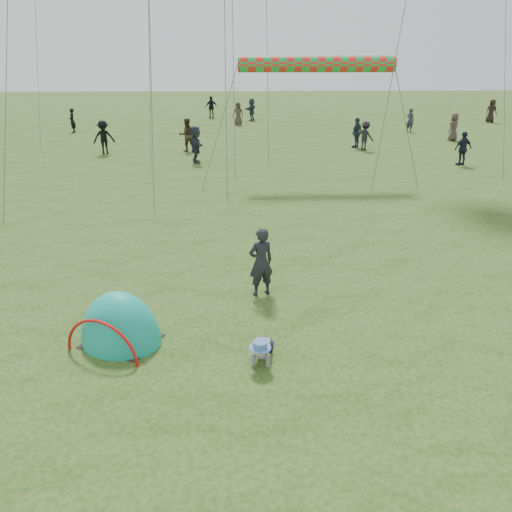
{
  "coord_description": "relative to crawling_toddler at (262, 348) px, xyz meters",
  "views": [
    {
      "loc": [
        -0.96,
        -7.27,
        5.04
      ],
      "look_at": [
        -0.55,
        2.69,
        1.0
      ],
      "focal_mm": 35.0,
      "sensor_mm": 36.0,
      "label": 1
    }
  ],
  "objects": [
    {
      "name": "crowd_person_11",
      "position": [
        -2.36,
        17.6,
        0.63
      ],
      "size": [
        0.79,
        1.72,
        1.79
      ],
      "primitive_type": "imported",
      "rotation": [
        0.0,
        0.0,
        1.73
      ],
      "color": "#262C3B",
      "rests_on": "ground"
    },
    {
      "name": "crowd_person_2",
      "position": [
        10.6,
        16.38,
        0.54
      ],
      "size": [
        1.02,
        0.65,
        1.62
      ],
      "primitive_type": "imported",
      "rotation": [
        0.0,
        0.0,
        3.43
      ],
      "color": "#192030",
      "rests_on": "ground"
    },
    {
      "name": "crowd_person_10",
      "position": [
        13.23,
        23.78,
        0.58
      ],
      "size": [
        0.98,
        0.94,
        1.69
      ],
      "primitive_type": "imported",
      "rotation": [
        0.0,
        0.0,
        3.83
      ],
      "color": "#413330",
      "rests_on": "ground"
    },
    {
      "name": "ground",
      "position": [
        0.55,
        -0.19,
        -0.27
      ],
      "size": [
        140.0,
        140.0,
        0.0
      ],
      "primitive_type": "plane",
      "color": "#204113"
    },
    {
      "name": "rainbow_tube_kite",
      "position": [
        2.92,
        13.97,
        4.41
      ],
      "size": [
        6.37,
        0.64,
        0.64
      ],
      "primitive_type": "cylinder",
      "rotation": [
        0.0,
        1.57,
        0.0
      ],
      "color": "red"
    },
    {
      "name": "crowd_person_8",
      "position": [
        6.6,
        21.51,
        0.58
      ],
      "size": [
        0.98,
        1.01,
        1.7
      ],
      "primitive_type": "imported",
      "rotation": [
        0.0,
        0.0,
        3.97
      ],
      "color": "#28374B",
      "rests_on": "ground"
    },
    {
      "name": "crowd_person_7",
      "position": [
        -3.09,
        20.8,
        0.63
      ],
      "size": [
        1.04,
        0.92,
        1.79
      ],
      "primitive_type": "imported",
      "rotation": [
        0.0,
        0.0,
        3.46
      ],
      "color": "#332A1E",
      "rests_on": "ground"
    },
    {
      "name": "crowd_person_0",
      "position": [
        11.75,
        27.62,
        0.53
      ],
      "size": [
        0.65,
        0.7,
        1.6
      ],
      "primitive_type": "imported",
      "rotation": [
        0.0,
        0.0,
        2.21
      ],
      "color": "#292A36",
      "rests_on": "ground"
    },
    {
      "name": "popup_tent",
      "position": [
        -2.61,
        0.76,
        -0.27
      ],
      "size": [
        1.96,
        1.81,
        2.03
      ],
      "primitive_type": "ellipsoid",
      "rotation": [
        0.0,
        0.0,
        -0.42
      ],
      "color": "#159582",
      "rests_on": "ground"
    },
    {
      "name": "crowd_person_14",
      "position": [
        -2.37,
        36.51,
        0.62
      ],
      "size": [
        1.12,
        0.7,
        1.77
      ],
      "primitive_type": "imported",
      "rotation": [
        0.0,
        0.0,
        3.42
      ],
      "color": "black",
      "rests_on": "ground"
    },
    {
      "name": "standing_adult",
      "position": [
        0.12,
        2.66,
        0.52
      ],
      "size": [
        0.67,
        0.56,
        1.58
      ],
      "primitive_type": "imported",
      "rotation": [
        0.0,
        0.0,
        3.51
      ],
      "color": "black",
      "rests_on": "ground"
    },
    {
      "name": "crowd_person_5",
      "position": [
        0.96,
        34.59,
        0.61
      ],
      "size": [
        1.21,
        1.68,
        1.75
      ],
      "primitive_type": "imported",
      "rotation": [
        0.0,
        0.0,
        4.23
      ],
      "color": "#2B3842",
      "rests_on": "ground"
    },
    {
      "name": "crowd_person_9",
      "position": [
        -7.49,
        20.16,
        0.62
      ],
      "size": [
        1.29,
        0.99,
        1.77
      ],
      "primitive_type": "imported",
      "rotation": [
        0.0,
        0.0,
        0.33
      ],
      "color": "black",
      "rests_on": "ground"
    },
    {
      "name": "crowd_person_12",
      "position": [
        -11.63,
        28.42,
        0.53
      ],
      "size": [
        0.45,
        0.62,
        1.6
      ],
      "primitive_type": "imported",
      "rotation": [
        0.0,
        0.0,
        4.83
      ],
      "color": "black",
      "rests_on": "ground"
    },
    {
      "name": "crawling_toddler",
      "position": [
        0.0,
        0.0,
        0.0
      ],
      "size": [
        0.63,
        0.79,
        0.53
      ],
      "primitive_type": null,
      "rotation": [
        0.0,
        0.0,
        -0.22
      ],
      "color": "black",
      "rests_on": "ground"
    },
    {
      "name": "crowd_person_15",
      "position": [
        6.88,
        20.71,
        0.53
      ],
      "size": [
        1.15,
        1.15,
        1.59
      ],
      "primitive_type": "imported",
      "rotation": [
        0.0,
        0.0,
        2.35
      ],
      "color": "black",
      "rests_on": "ground"
    },
    {
      "name": "crowd_person_16",
      "position": [
        19.9,
        32.58,
        0.61
      ],
      "size": [
        0.98,
        1.02,
        1.76
      ],
      "primitive_type": "imported",
      "rotation": [
        0.0,
        0.0,
        2.27
      ],
      "color": "black",
      "rests_on": "ground"
    },
    {
      "name": "crowd_person_4",
      "position": [
        -0.15,
        31.9,
        0.58
      ],
      "size": [
        0.94,
        0.73,
        1.69
      ],
      "primitive_type": "imported",
      "rotation": [
        0.0,
        0.0,
        6.02
      ],
      "color": "#42362D",
      "rests_on": "ground"
    }
  ]
}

